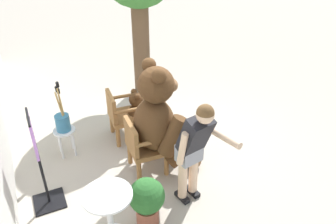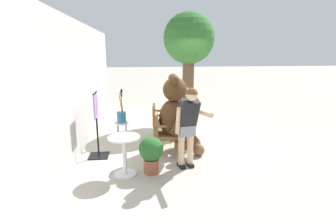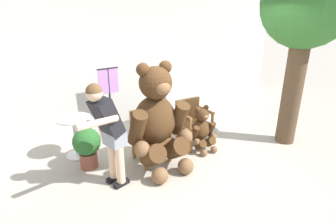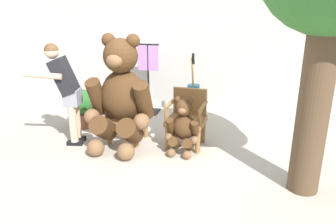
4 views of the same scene
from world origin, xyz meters
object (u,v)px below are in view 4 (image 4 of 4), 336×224
(person_visitor, at_px, (65,86))
(round_side_table, at_px, (93,96))
(brush_bucket, at_px, (193,90))
(potted_plant, at_px, (83,106))
(wooden_chair_left, at_px, (128,112))
(teddy_bear_small, at_px, (183,126))
(teddy_bear_large, at_px, (121,94))
(clothing_display_stand, at_px, (148,77))
(white_stool, at_px, (193,104))
(wooden_chair_right, at_px, (187,116))

(person_visitor, relative_size, round_side_table, 2.16)
(brush_bucket, distance_m, potted_plant, 1.96)
(wooden_chair_left, relative_size, teddy_bear_small, 1.02)
(teddy_bear_large, xyz_separation_m, teddy_bear_small, (0.94, -0.01, -0.42))
(brush_bucket, relative_size, clothing_display_stand, 0.60)
(clothing_display_stand, bearing_deg, teddy_bear_small, -59.17)
(potted_plant, bearing_deg, round_side_table, 94.35)
(teddy_bear_large, bearing_deg, white_stool, 53.98)
(white_stool, xyz_separation_m, round_side_table, (-1.88, -0.16, 0.09))
(teddy_bear_large, bearing_deg, brush_bucket, 53.98)
(wooden_chair_left, distance_m, person_visitor, 1.03)
(brush_bucket, bearing_deg, clothing_display_stand, 155.50)
(white_stool, bearing_deg, person_visitor, -143.09)
(person_visitor, bearing_deg, white_stool, 36.91)
(teddy_bear_small, xyz_separation_m, person_visitor, (-1.79, -0.06, 0.51))
(teddy_bear_small, distance_m, brush_bucket, 1.27)
(teddy_bear_large, height_order, clothing_display_stand, teddy_bear_large)
(brush_bucket, bearing_deg, round_side_table, -175.20)
(wooden_chair_left, xyz_separation_m, brush_bucket, (0.89, 0.96, 0.17))
(teddy_bear_small, height_order, brush_bucket, brush_bucket)
(clothing_display_stand, bearing_deg, wooden_chair_left, -87.11)
(white_stool, relative_size, potted_plant, 0.68)
(teddy_bear_small, bearing_deg, round_side_table, 150.51)
(white_stool, bearing_deg, teddy_bear_large, -126.02)
(person_visitor, relative_size, brush_bucket, 1.89)
(clothing_display_stand, bearing_deg, person_visitor, -114.22)
(potted_plant, xyz_separation_m, clothing_display_stand, (0.89, 1.06, 0.32))
(wooden_chair_right, bearing_deg, round_side_table, 157.46)
(wooden_chair_right, xyz_separation_m, teddy_bear_large, (-0.95, -0.27, 0.37))
(potted_plant, distance_m, clothing_display_stand, 1.42)
(clothing_display_stand, bearing_deg, round_side_table, -147.13)
(teddy_bear_large, distance_m, clothing_display_stand, 1.68)
(teddy_bear_small, bearing_deg, white_stool, 92.06)
(round_side_table, xyz_separation_m, potted_plant, (0.04, -0.47, -0.05))
(teddy_bear_large, bearing_deg, wooden_chair_right, 15.99)
(wooden_chair_left, xyz_separation_m, potted_plant, (-0.96, 0.33, -0.07))
(teddy_bear_small, bearing_deg, potted_plant, 161.83)
(white_stool, height_order, brush_bucket, brush_bucket)
(wooden_chair_right, height_order, brush_bucket, brush_bucket)
(person_visitor, xyz_separation_m, brush_bucket, (1.74, 1.31, -0.29))
(round_side_table, bearing_deg, wooden_chair_right, -22.54)
(wooden_chair_left, height_order, clothing_display_stand, clothing_display_stand)
(round_side_table, bearing_deg, wooden_chair_left, -39.00)
(brush_bucket, bearing_deg, teddy_bear_large, -126.02)
(wooden_chair_left, relative_size, clothing_display_stand, 0.63)
(white_stool, distance_m, clothing_display_stand, 1.12)
(wooden_chair_right, bearing_deg, clothing_display_stand, 125.95)
(person_visitor, relative_size, white_stool, 3.37)
(white_stool, bearing_deg, wooden_chair_right, -86.85)
(person_visitor, xyz_separation_m, round_side_table, (-0.14, 1.15, -0.47))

